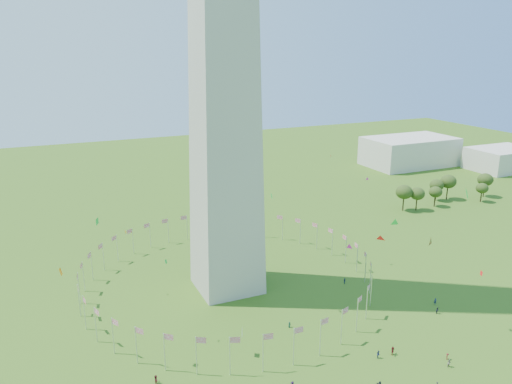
% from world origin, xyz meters
% --- Properties ---
extents(flag_ring, '(80.24, 80.24, 9.00)m').
position_xyz_m(flag_ring, '(-0.00, 50.00, 4.50)').
color(flag_ring, silver).
rests_on(flag_ring, ground).
extents(gov_building_east_a, '(50.00, 30.00, 16.00)m').
position_xyz_m(gov_building_east_a, '(150.00, 150.00, 8.00)').
color(gov_building_east_a, beige).
rests_on(gov_building_east_a, ground).
extents(gov_building_east_b, '(35.00, 25.00, 12.00)m').
position_xyz_m(gov_building_east_b, '(190.00, 120.00, 6.00)').
color(gov_building_east_b, beige).
rests_on(gov_building_east_b, ground).
extents(crowd, '(86.06, 77.28, 1.97)m').
position_xyz_m(crowd, '(3.26, 1.65, 0.90)').
color(crowd, '#52121C').
rests_on(crowd, ground).
extents(kites_aloft, '(111.00, 71.59, 37.60)m').
position_xyz_m(kites_aloft, '(17.07, 23.37, 19.87)').
color(kites_aloft, green).
rests_on(kites_aloft, ground).
extents(tree_line_east, '(54.05, 15.26, 10.99)m').
position_xyz_m(tree_line_east, '(114.15, 85.68, 5.05)').
color(tree_line_east, '#3A531B').
rests_on(tree_line_east, ground).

